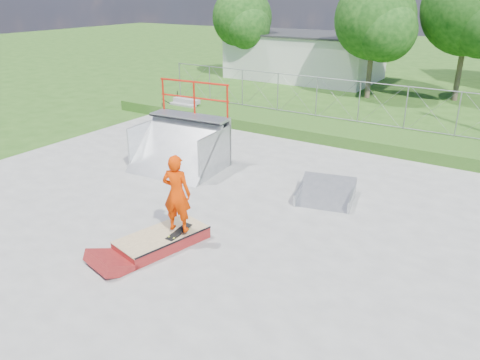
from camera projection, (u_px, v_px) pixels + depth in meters
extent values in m
plane|color=#274E16|center=(223.00, 227.00, 12.62)|extent=(120.00, 120.00, 0.00)
cube|color=gray|center=(223.00, 226.00, 12.62)|extent=(20.00, 16.00, 0.04)
cube|color=#274E16|center=(349.00, 133.00, 19.95)|extent=(24.00, 3.00, 0.50)
cube|color=maroon|center=(162.00, 240.00, 11.63)|extent=(1.57, 2.42, 0.31)
cube|color=#9D8259|center=(162.00, 235.00, 11.56)|extent=(1.59, 2.45, 0.02)
cube|color=black|center=(179.00, 232.00, 11.56)|extent=(0.24, 0.80, 0.13)
imported|color=#DB3200|center=(177.00, 196.00, 11.20)|extent=(0.81, 0.63, 1.95)
cube|color=silver|center=(305.00, 57.00, 33.21)|extent=(10.00, 6.00, 3.00)
cylinder|color=brown|center=(369.00, 77.00, 27.21)|extent=(0.30, 0.30, 2.45)
sphere|color=#0F350E|center=(375.00, 19.00, 26.00)|extent=(4.48, 4.48, 4.48)
sphere|color=#0F350E|center=(386.00, 31.00, 25.36)|extent=(3.36, 3.36, 3.36)
cylinder|color=brown|center=(458.00, 76.00, 26.47)|extent=(0.30, 0.30, 2.80)
sphere|color=#0F350E|center=(470.00, 7.00, 25.09)|extent=(5.12, 5.12, 5.12)
cylinder|color=brown|center=(242.00, 61.00, 33.77)|extent=(0.30, 0.30, 2.27)
sphere|color=#0F350E|center=(242.00, 18.00, 32.65)|extent=(4.16, 4.16, 4.16)
sphere|color=#0F350E|center=(248.00, 26.00, 32.06)|extent=(3.12, 3.12, 3.12)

